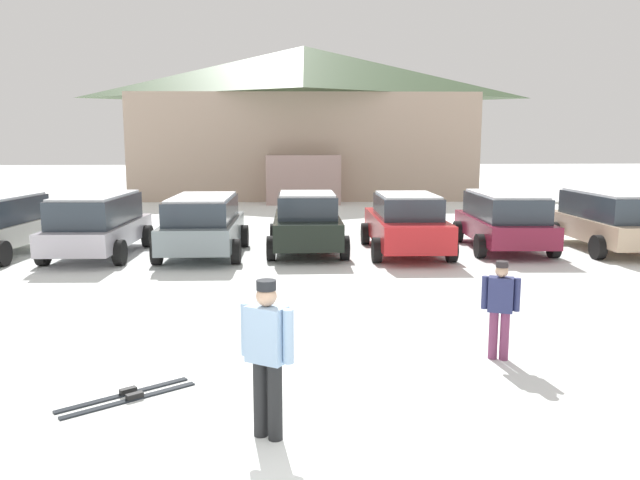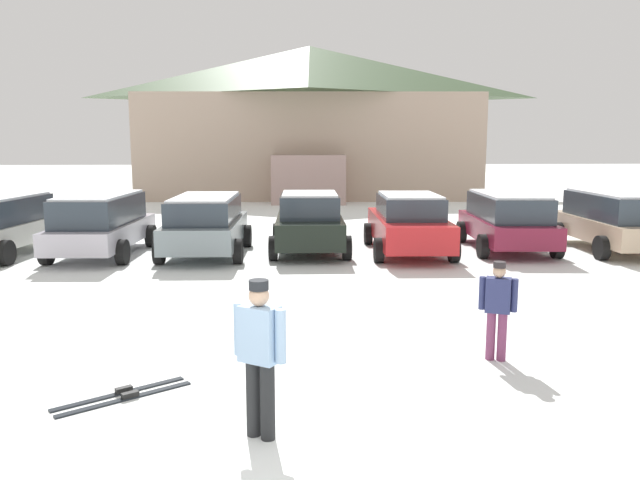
{
  "view_description": "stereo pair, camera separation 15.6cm",
  "coord_description": "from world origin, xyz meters",
  "px_view_note": "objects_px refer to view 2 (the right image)",
  "views": [
    {
      "loc": [
        0.05,
        -4.59,
        3.03
      ],
      "look_at": [
        0.87,
        7.18,
        1.17
      ],
      "focal_mm": 35.0,
      "sensor_mm": 36.0,
      "label": 1
    },
    {
      "loc": [
        0.21,
        -4.6,
        3.03
      ],
      "look_at": [
        0.87,
        7.18,
        1.17
      ],
      "focal_mm": 35.0,
      "sensor_mm": 36.0,
      "label": 2
    }
  ],
  "objects_px": {
    "parked_grey_wagon": "(206,223)",
    "pair_of_skis": "(124,395)",
    "parked_black_sedan": "(310,222)",
    "skier_teen_in_navy_coat": "(498,305)",
    "parked_maroon_van": "(507,219)",
    "parked_silver_wagon": "(101,222)",
    "skier_adult_in_blue_parka": "(260,350)",
    "parked_red_sedan": "(408,223)",
    "ski_lodge": "(310,120)",
    "parked_beige_suv": "(614,219)"
  },
  "relations": [
    {
      "from": "parked_red_sedan",
      "to": "pair_of_skis",
      "type": "height_order",
      "value": "parked_red_sedan"
    },
    {
      "from": "parked_grey_wagon",
      "to": "parked_maroon_van",
      "type": "xyz_separation_m",
      "value": [
        8.37,
        0.33,
        0.0
      ]
    },
    {
      "from": "parked_silver_wagon",
      "to": "pair_of_skis",
      "type": "xyz_separation_m",
      "value": [
        2.98,
        -9.64,
        -0.88
      ]
    },
    {
      "from": "skier_teen_in_navy_coat",
      "to": "skier_adult_in_blue_parka",
      "type": "xyz_separation_m",
      "value": [
        -3.21,
        -2.14,
        0.15
      ]
    },
    {
      "from": "parked_black_sedan",
      "to": "parked_red_sedan",
      "type": "relative_size",
      "value": 0.86
    },
    {
      "from": "parked_maroon_van",
      "to": "skier_adult_in_blue_parka",
      "type": "height_order",
      "value": "skier_adult_in_blue_parka"
    },
    {
      "from": "parked_black_sedan",
      "to": "pair_of_skis",
      "type": "relative_size",
      "value": 2.69
    },
    {
      "from": "parked_silver_wagon",
      "to": "parked_grey_wagon",
      "type": "xyz_separation_m",
      "value": [
        2.8,
        -0.11,
        -0.02
      ]
    },
    {
      "from": "parked_grey_wagon",
      "to": "skier_teen_in_navy_coat",
      "type": "xyz_separation_m",
      "value": [
        5.07,
        -8.52,
        -0.08
      ]
    },
    {
      "from": "pair_of_skis",
      "to": "skier_teen_in_navy_coat",
      "type": "bearing_deg",
      "value": 11.72
    },
    {
      "from": "parked_grey_wagon",
      "to": "pair_of_skis",
      "type": "height_order",
      "value": "parked_grey_wagon"
    },
    {
      "from": "ski_lodge",
      "to": "parked_maroon_van",
      "type": "relative_size",
      "value": 4.3
    },
    {
      "from": "parked_silver_wagon",
      "to": "parked_red_sedan",
      "type": "distance_m",
      "value": 8.3
    },
    {
      "from": "parked_black_sedan",
      "to": "parked_grey_wagon",
      "type": "bearing_deg",
      "value": -174.52
    },
    {
      "from": "parked_red_sedan",
      "to": "skier_teen_in_navy_coat",
      "type": "height_order",
      "value": "parked_red_sedan"
    },
    {
      "from": "parked_beige_suv",
      "to": "skier_teen_in_navy_coat",
      "type": "distance_m",
      "value": 10.53
    },
    {
      "from": "parked_silver_wagon",
      "to": "skier_adult_in_blue_parka",
      "type": "relative_size",
      "value": 2.68
    },
    {
      "from": "parked_red_sedan",
      "to": "skier_teen_in_navy_coat",
      "type": "bearing_deg",
      "value": -92.88
    },
    {
      "from": "pair_of_skis",
      "to": "parked_grey_wagon",
      "type": "bearing_deg",
      "value": 91.09
    },
    {
      "from": "parked_grey_wagon",
      "to": "skier_adult_in_blue_parka",
      "type": "bearing_deg",
      "value": -80.07
    },
    {
      "from": "ski_lodge",
      "to": "parked_grey_wagon",
      "type": "height_order",
      "value": "ski_lodge"
    },
    {
      "from": "parked_maroon_van",
      "to": "parked_beige_suv",
      "type": "height_order",
      "value": "parked_beige_suv"
    },
    {
      "from": "ski_lodge",
      "to": "parked_black_sedan",
      "type": "relative_size",
      "value": 4.68
    },
    {
      "from": "skier_teen_in_navy_coat",
      "to": "pair_of_skis",
      "type": "height_order",
      "value": "skier_teen_in_navy_coat"
    },
    {
      "from": "parked_maroon_van",
      "to": "parked_red_sedan",
      "type": "bearing_deg",
      "value": -173.21
    },
    {
      "from": "parked_grey_wagon",
      "to": "skier_adult_in_blue_parka",
      "type": "xyz_separation_m",
      "value": [
        1.87,
        -10.66,
        0.07
      ]
    },
    {
      "from": "parked_red_sedan",
      "to": "ski_lodge",
      "type": "bearing_deg",
      "value": 95.58
    },
    {
      "from": "parked_grey_wagon",
      "to": "parked_black_sedan",
      "type": "relative_size",
      "value": 1.05
    },
    {
      "from": "skier_teen_in_navy_coat",
      "to": "parked_beige_suv",
      "type": "bearing_deg",
      "value": 53.84
    },
    {
      "from": "parked_beige_suv",
      "to": "skier_adult_in_blue_parka",
      "type": "height_order",
      "value": "skier_adult_in_blue_parka"
    },
    {
      "from": "parked_grey_wagon",
      "to": "skier_teen_in_navy_coat",
      "type": "bearing_deg",
      "value": -59.24
    },
    {
      "from": "parked_grey_wagon",
      "to": "pair_of_skis",
      "type": "xyz_separation_m",
      "value": [
        0.18,
        -9.54,
        -0.85
      ]
    },
    {
      "from": "ski_lodge",
      "to": "parked_silver_wagon",
      "type": "height_order",
      "value": "ski_lodge"
    },
    {
      "from": "parked_black_sedan",
      "to": "parked_maroon_van",
      "type": "relative_size",
      "value": 0.92
    },
    {
      "from": "parked_maroon_van",
      "to": "skier_teen_in_navy_coat",
      "type": "distance_m",
      "value": 9.45
    },
    {
      "from": "skier_teen_in_navy_coat",
      "to": "parked_grey_wagon",
      "type": "bearing_deg",
      "value": 120.76
    },
    {
      "from": "ski_lodge",
      "to": "skier_teen_in_navy_coat",
      "type": "bearing_deg",
      "value": -86.97
    },
    {
      "from": "parked_red_sedan",
      "to": "pair_of_skis",
      "type": "relative_size",
      "value": 3.11
    },
    {
      "from": "pair_of_skis",
      "to": "parked_silver_wagon",
      "type": "bearing_deg",
      "value": 107.17
    },
    {
      "from": "skier_adult_in_blue_parka",
      "to": "ski_lodge",
      "type": "bearing_deg",
      "value": 86.76
    },
    {
      "from": "parked_beige_suv",
      "to": "skier_teen_in_navy_coat",
      "type": "relative_size",
      "value": 3.14
    },
    {
      "from": "parked_grey_wagon",
      "to": "parked_black_sedan",
      "type": "xyz_separation_m",
      "value": [
        2.8,
        0.27,
        -0.03
      ]
    },
    {
      "from": "parked_black_sedan",
      "to": "parked_red_sedan",
      "type": "distance_m",
      "value": 2.71
    },
    {
      "from": "parked_beige_suv",
      "to": "pair_of_skis",
      "type": "bearing_deg",
      "value": -139.4
    },
    {
      "from": "ski_lodge",
      "to": "parked_grey_wagon",
      "type": "bearing_deg",
      "value": -100.35
    },
    {
      "from": "parked_red_sedan",
      "to": "parked_grey_wagon",
      "type": "bearing_deg",
      "value": 179.9
    },
    {
      "from": "parked_silver_wagon",
      "to": "parked_red_sedan",
      "type": "relative_size",
      "value": 0.95
    },
    {
      "from": "parked_red_sedan",
      "to": "parked_maroon_van",
      "type": "distance_m",
      "value": 2.89
    },
    {
      "from": "skier_teen_in_navy_coat",
      "to": "parked_maroon_van",
      "type": "bearing_deg",
      "value": 69.56
    },
    {
      "from": "pair_of_skis",
      "to": "parked_red_sedan",
      "type": "bearing_deg",
      "value": 60.82
    }
  ]
}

